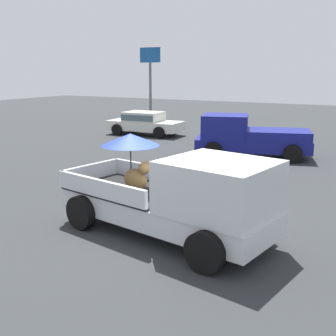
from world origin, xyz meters
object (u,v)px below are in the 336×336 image
(pickup_truck_main, at_px, (181,196))
(pickup_truck_far, at_px, (248,137))
(parked_sedan_near, at_px, (145,122))
(motel_sign, at_px, (150,72))

(pickup_truck_main, relative_size, pickup_truck_far, 1.03)
(pickup_truck_far, height_order, parked_sedan_near, pickup_truck_far)
(pickup_truck_far, xyz_separation_m, parked_sedan_near, (-7.29, 3.17, -0.13))
(pickup_truck_far, distance_m, motel_sign, 10.26)
(pickup_truck_main, xyz_separation_m, parked_sedan_near, (-8.99, 12.60, -0.23))
(pickup_truck_far, bearing_deg, parked_sedan_near, -41.11)
(pickup_truck_far, xyz_separation_m, motel_sign, (-8.28, 5.44, 2.66))
(pickup_truck_main, distance_m, parked_sedan_near, 15.48)
(parked_sedan_near, height_order, motel_sign, motel_sign)
(pickup_truck_main, bearing_deg, motel_sign, 133.47)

